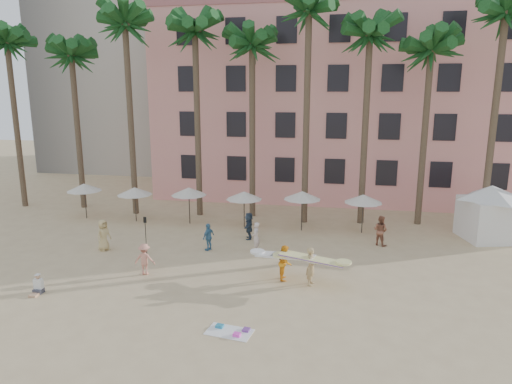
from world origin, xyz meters
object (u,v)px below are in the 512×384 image
object	(u,v)px
pink_hotel	(360,105)
cabana	(490,208)
carrier_white	(285,261)
carrier_yellow	(311,264)

from	to	relation	value
pink_hotel	cabana	world-z (taller)	pink_hotel
pink_hotel	cabana	xyz separation A→B (m)	(7.82, -13.25, -5.93)
carrier_white	carrier_yellow	bearing A→B (deg)	-17.27
carrier_yellow	carrier_white	size ratio (longest dim) A/B	1.03
cabana	carrier_yellow	bearing A→B (deg)	-139.33
cabana	carrier_white	xyz separation A→B (m)	(-11.94, -8.70, -1.11)
cabana	carrier_yellow	world-z (taller)	cabana
pink_hotel	carrier_white	bearing A→B (deg)	-100.62
carrier_yellow	carrier_white	xyz separation A→B (m)	(-1.33, 0.41, -0.11)
cabana	carrier_white	distance (m)	14.81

